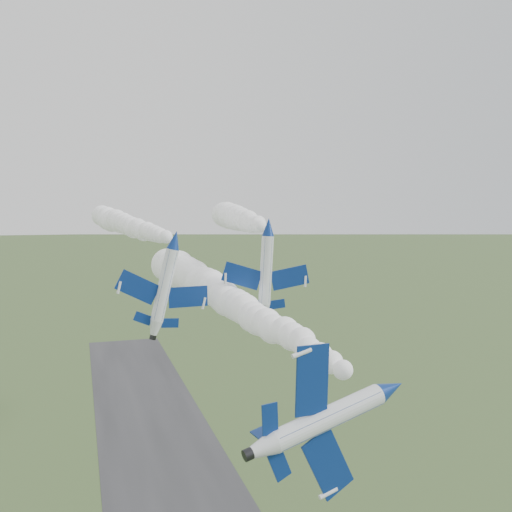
# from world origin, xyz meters

# --- Properties ---
(jet_lead) EXTENTS (4.43, 14.39, 11.64)m
(jet_lead) POSITION_xyz_m (8.73, -9.02, 33.95)
(jet_lead) COLOR white
(smoke_trail_jet_lead) EXTENTS (16.59, 61.67, 5.82)m
(smoke_trail_jet_lead) POSITION_xyz_m (4.04, 24.99, 36.11)
(smoke_trail_jet_lead) COLOR white
(jet_pair_left) EXTENTS (11.21, 13.79, 4.08)m
(jet_pair_left) POSITION_xyz_m (-3.14, 22.30, 44.14)
(jet_pair_left) COLOR white
(smoke_trail_jet_pair_left) EXTENTS (7.98, 64.93, 4.73)m
(smoke_trail_jet_pair_left) POSITION_xyz_m (-6.27, 58.33, 44.97)
(smoke_trail_jet_pair_left) COLOR white
(jet_pair_right) EXTENTS (11.50, 13.63, 3.39)m
(jet_pair_right) POSITION_xyz_m (9.10, 22.58, 45.61)
(jet_pair_right) COLOR white
(smoke_trail_jet_pair_right) EXTENTS (13.24, 53.88, 5.40)m
(smoke_trail_jet_pair_right) POSITION_xyz_m (13.37, 52.47, 46.06)
(smoke_trail_jet_pair_right) COLOR white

